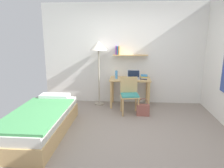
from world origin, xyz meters
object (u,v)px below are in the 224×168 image
Objects in this scene: book_stack at (144,77)px; desk at (130,84)px; standing_lamp at (99,49)px; handbag at (143,110)px; water_bottle at (116,75)px; laptop at (134,76)px; bed at (41,122)px; desk_chair at (129,94)px.

desk is at bearing 174.12° from book_stack.
handbag is at bearing -33.24° from standing_lamp.
book_stack is at bearing 0.84° from water_bottle.
water_bottle is at bearing -171.47° from laptop.
book_stack is (1.15, -0.08, -0.69)m from standing_lamp.
bed is 2.65m from book_stack.
desk_chair reaches higher than desk.
standing_lamp reaches higher than laptop.
desk is at bearing -3.16° from standing_lamp.
handbag is (1.10, -0.72, -1.32)m from standing_lamp.
book_stack is at bearing -12.06° from laptop.
bed is at bearing -143.54° from desk_chair.
standing_lamp is at bearing 168.86° from water_bottle.
laptop is (0.09, 0.02, 0.19)m from desk.
standing_lamp is 1.13m from laptop.
desk is 0.62× the size of standing_lamp.
bed is 6.16× the size of laptop.
laptop is 1.59× the size of water_bottle.
laptop is at bearing 106.81° from handbag.
water_bottle reaches higher than handbag.
laptop reaches higher than book_stack.
laptop is (1.72, 1.74, 0.53)m from bed.
standing_lamp reaches higher than desk.
standing_lamp reaches higher than book_stack.
bed is 2.40m from desk.
handbag is (0.21, -0.70, -0.63)m from laptop.
handbag is at bearing 28.34° from bed.
water_bottle is at bearing 124.94° from desk_chair.
handbag is at bearing -26.58° from desk_chair.
book_stack is (1.98, 1.68, 0.53)m from bed.
handbag is at bearing -66.12° from desk.
desk_chair is (1.62, 1.20, 0.23)m from bed.
standing_lamp is (0.83, 1.76, 1.22)m from bed.
handbag is at bearing -73.19° from laptop.
handbag is (1.93, 1.04, -0.10)m from bed.
book_stack is (0.69, 0.01, -0.05)m from water_bottle.
laptop reaches higher than desk.
laptop is (0.89, -0.02, -0.69)m from standing_lamp.
desk_chair is 0.68m from water_bottle.
bed is 2.30m from standing_lamp.
desk is at bearing 7.57° from water_bottle.
bed reaches higher than handbag.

